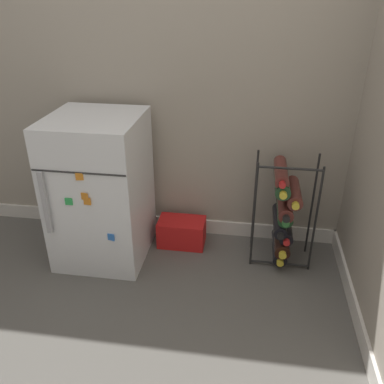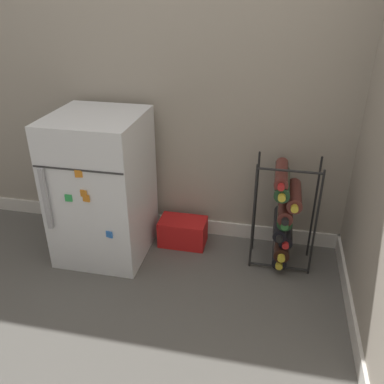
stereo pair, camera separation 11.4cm
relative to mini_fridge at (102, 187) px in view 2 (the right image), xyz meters
The scene contains 5 objects.
ground_plane 0.62m from the mini_fridge, 39.14° to the right, with size 14.00×14.00×0.00m, color #56544F.
wall_back 0.97m from the mini_fridge, 40.73° to the left, with size 6.90×0.07×2.50m.
mini_fridge is the anchor object (origin of this frame).
wine_rack 0.99m from the mini_fridge, ahead, with size 0.33×0.32×0.61m.
soda_box 0.54m from the mini_fridge, 18.72° to the left, with size 0.27×0.17×0.16m.
Camera 2 is at (0.52, -1.53, 1.40)m, focal length 38.00 mm.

